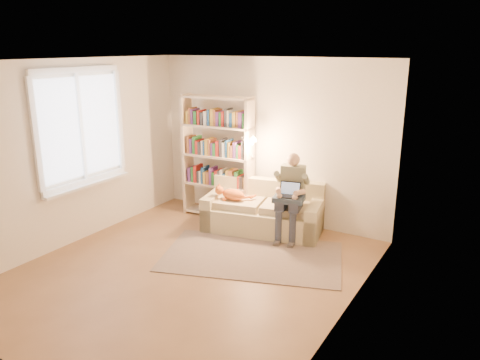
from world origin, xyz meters
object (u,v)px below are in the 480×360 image
Objects in this scene: cat at (235,194)px; bookshelf at (218,151)px; sofa at (263,213)px; person at (291,192)px; laptop at (285,192)px.

cat is 0.28× the size of bookshelf.
person is (0.47, -0.04, 0.44)m from sofa.
person is at bearing -12.95° from bookshelf.
cat is (-0.40, -0.20, 0.30)m from sofa.
laptop is 0.17× the size of bookshelf.
person is at bearing -1.80° from cat.
laptop is (-0.04, -0.11, 0.02)m from person.
sofa is 3.41× the size of cat.
bookshelf is at bearing 154.83° from laptop.
cat is at bearing -165.21° from sofa.
cat is at bearing 178.20° from person.
cat is 0.84m from laptop.
cat is (-0.86, -0.16, -0.14)m from person.
bookshelf is (-0.54, 0.36, 0.54)m from cat.
sofa is at bearing 147.84° from laptop.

